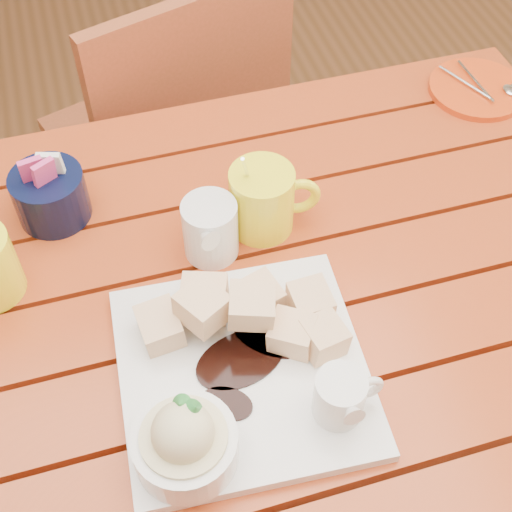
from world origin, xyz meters
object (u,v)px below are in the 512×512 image
object	(u,v)px
orange_saucer	(478,89)
chair_far	(176,139)
dessert_plate	(235,378)
table	(233,338)
coffee_mug_right	(264,199)

from	to	relation	value
orange_saucer	chair_far	bearing A→B (deg)	145.86
dessert_plate	orange_saucer	bearing A→B (deg)	38.42
dessert_plate	chair_far	xyz separation A→B (m)	(0.07, 0.75, -0.30)
table	orange_saucer	world-z (taller)	orange_saucer
orange_saucer	dessert_plate	bearing A→B (deg)	-141.58
table	dessert_plate	world-z (taller)	dessert_plate
coffee_mug_right	chair_far	world-z (taller)	coffee_mug_right
orange_saucer	table	bearing A→B (deg)	-150.31
coffee_mug_right	table	bearing A→B (deg)	-117.60
orange_saucer	chair_far	size ratio (longest dim) A/B	0.19
dessert_plate	coffee_mug_right	distance (m)	0.27
dessert_plate	chair_far	size ratio (longest dim) A/B	0.36
coffee_mug_right	orange_saucer	world-z (taller)	coffee_mug_right
table	dessert_plate	xyz separation A→B (m)	(-0.03, -0.14, 0.14)
table	dessert_plate	bearing A→B (deg)	-103.10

